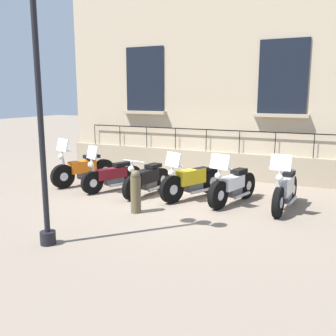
{
  "coord_description": "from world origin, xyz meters",
  "views": [
    {
      "loc": [
        9.1,
        4.11,
        2.68
      ],
      "look_at": [
        0.35,
        0.0,
        0.8
      ],
      "focal_mm": 40.81,
      "sensor_mm": 36.0,
      "label": 1
    }
  ],
  "objects_px": {
    "motorcycle_white": "(233,187)",
    "motorcycle_silver": "(285,191)",
    "motorcycle_black": "(147,180)",
    "lamppost": "(36,52)",
    "bollard": "(136,191)",
    "motorcycle_yellow": "(192,182)",
    "motorcycle_orange": "(83,170)",
    "motorcycle_maroon": "(112,176)"
  },
  "relations": [
    {
      "from": "motorcycle_silver",
      "to": "lamppost",
      "type": "xyz_separation_m",
      "value": [
        3.98,
        -3.56,
        2.91
      ]
    },
    {
      "from": "motorcycle_yellow",
      "to": "lamppost",
      "type": "distance_m",
      "value": 5.09
    },
    {
      "from": "motorcycle_orange",
      "to": "motorcycle_yellow",
      "type": "distance_m",
      "value": 3.5
    },
    {
      "from": "motorcycle_maroon",
      "to": "motorcycle_black",
      "type": "distance_m",
      "value": 1.13
    },
    {
      "from": "motorcycle_yellow",
      "to": "motorcycle_white",
      "type": "bearing_deg",
      "value": 89.67
    },
    {
      "from": "motorcycle_silver",
      "to": "motorcycle_white",
      "type": "bearing_deg",
      "value": -90.13
    },
    {
      "from": "motorcycle_orange",
      "to": "bollard",
      "type": "height_order",
      "value": "motorcycle_orange"
    },
    {
      "from": "bollard",
      "to": "motorcycle_black",
      "type": "bearing_deg",
      "value": -161.18
    },
    {
      "from": "motorcycle_yellow",
      "to": "bollard",
      "type": "xyz_separation_m",
      "value": [
        1.68,
        -0.71,
        0.05
      ]
    },
    {
      "from": "motorcycle_orange",
      "to": "lamppost",
      "type": "xyz_separation_m",
      "value": [
        4.03,
        2.28,
        2.91
      ]
    },
    {
      "from": "motorcycle_yellow",
      "to": "motorcycle_silver",
      "type": "relative_size",
      "value": 0.99
    },
    {
      "from": "motorcycle_orange",
      "to": "motorcycle_yellow",
      "type": "bearing_deg",
      "value": 89.34
    },
    {
      "from": "motorcycle_maroon",
      "to": "motorcycle_black",
      "type": "xyz_separation_m",
      "value": [
        0.03,
        1.13,
        0.01
      ]
    },
    {
      "from": "motorcycle_yellow",
      "to": "lamppost",
      "type": "xyz_separation_m",
      "value": [
        3.99,
        -1.21,
        2.91
      ]
    },
    {
      "from": "motorcycle_white",
      "to": "motorcycle_yellow",
      "type": "bearing_deg",
      "value": -90.33
    },
    {
      "from": "motorcycle_orange",
      "to": "motorcycle_black",
      "type": "xyz_separation_m",
      "value": [
        0.24,
        2.28,
        -0.03
      ]
    },
    {
      "from": "motorcycle_white",
      "to": "lamppost",
      "type": "height_order",
      "value": "lamppost"
    },
    {
      "from": "motorcycle_orange",
      "to": "motorcycle_yellow",
      "type": "xyz_separation_m",
      "value": [
        0.04,
        3.5,
        -0.0
      ]
    },
    {
      "from": "motorcycle_maroon",
      "to": "motorcycle_orange",
      "type": "bearing_deg",
      "value": -100.11
    },
    {
      "from": "motorcycle_silver",
      "to": "bollard",
      "type": "distance_m",
      "value": 3.48
    },
    {
      "from": "motorcycle_black",
      "to": "motorcycle_silver",
      "type": "xyz_separation_m",
      "value": [
        -0.19,
        3.56,
        0.03
      ]
    },
    {
      "from": "motorcycle_maroon",
      "to": "bollard",
      "type": "xyz_separation_m",
      "value": [
        1.51,
        1.63,
        0.09
      ]
    },
    {
      "from": "motorcycle_yellow",
      "to": "motorcycle_silver",
      "type": "xyz_separation_m",
      "value": [
        0.01,
        2.35,
        0.0
      ]
    },
    {
      "from": "motorcycle_maroon",
      "to": "motorcycle_silver",
      "type": "height_order",
      "value": "motorcycle_silver"
    },
    {
      "from": "motorcycle_maroon",
      "to": "motorcycle_black",
      "type": "bearing_deg",
      "value": 88.24
    },
    {
      "from": "motorcycle_white",
      "to": "bollard",
      "type": "bearing_deg",
      "value": -46.99
    },
    {
      "from": "motorcycle_silver",
      "to": "bollard",
      "type": "height_order",
      "value": "motorcycle_silver"
    },
    {
      "from": "motorcycle_orange",
      "to": "motorcycle_black",
      "type": "relative_size",
      "value": 1.03
    },
    {
      "from": "lamppost",
      "to": "bollard",
      "type": "height_order",
      "value": "lamppost"
    },
    {
      "from": "motorcycle_black",
      "to": "motorcycle_yellow",
      "type": "bearing_deg",
      "value": 99.4
    },
    {
      "from": "motorcycle_maroon",
      "to": "motorcycle_white",
      "type": "bearing_deg",
      "value": 92.66
    },
    {
      "from": "motorcycle_maroon",
      "to": "motorcycle_white",
      "type": "xyz_separation_m",
      "value": [
        -0.16,
        3.43,
        0.02
      ]
    },
    {
      "from": "motorcycle_orange",
      "to": "motorcycle_silver",
      "type": "xyz_separation_m",
      "value": [
        0.05,
        5.85,
        0.0
      ]
    },
    {
      "from": "motorcycle_yellow",
      "to": "motorcycle_white",
      "type": "distance_m",
      "value": 1.09
    },
    {
      "from": "motorcycle_silver",
      "to": "motorcycle_black",
      "type": "bearing_deg",
      "value": -86.92
    },
    {
      "from": "motorcycle_black",
      "to": "motorcycle_silver",
      "type": "relative_size",
      "value": 0.94
    },
    {
      "from": "motorcycle_black",
      "to": "bollard",
      "type": "xyz_separation_m",
      "value": [
        1.48,
        0.5,
        0.08
      ]
    },
    {
      "from": "motorcycle_maroon",
      "to": "motorcycle_yellow",
      "type": "height_order",
      "value": "motorcycle_maroon"
    },
    {
      "from": "motorcycle_white",
      "to": "motorcycle_silver",
      "type": "bearing_deg",
      "value": 89.87
    },
    {
      "from": "motorcycle_white",
      "to": "bollard",
      "type": "relative_size",
      "value": 1.98
    },
    {
      "from": "motorcycle_orange",
      "to": "motorcycle_maroon",
      "type": "distance_m",
      "value": 1.17
    },
    {
      "from": "motorcycle_white",
      "to": "motorcycle_black",
      "type": "bearing_deg",
      "value": -85.17
    }
  ]
}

